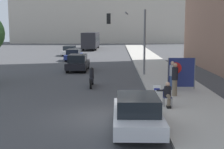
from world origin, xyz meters
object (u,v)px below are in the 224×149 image
(city_bus_on_road, at_px, (91,40))
(jogger_on_sidewalk, at_px, (175,79))
(protest_banner, at_px, (181,72))
(pedestrian_behind, at_px, (172,75))
(motorcycle_on_road, at_px, (92,79))
(seated_protester, at_px, (167,94))
(car_on_road_midblock, at_px, (74,55))
(traffic_light_pole, at_px, (130,31))
(parked_car_curbside, at_px, (137,113))
(car_on_road_distant, at_px, (70,51))
(car_on_road_nearest, at_px, (78,63))

(city_bus_on_road, bearing_deg, jogger_on_sidewalk, -78.99)
(protest_banner, bearing_deg, pedestrian_behind, -148.85)
(motorcycle_on_road, bearing_deg, jogger_on_sidewalk, -33.88)
(motorcycle_on_road, bearing_deg, pedestrian_behind, -16.28)
(seated_protester, xyz_separation_m, car_on_road_midblock, (-7.76, 23.17, -0.04))
(seated_protester, xyz_separation_m, traffic_light_pole, (-1.37, 10.71, 2.94))
(parked_car_curbside, distance_m, car_on_road_midblock, 27.15)
(city_bus_on_road, height_order, motorcycle_on_road, city_bus_on_road)
(pedestrian_behind, xyz_separation_m, city_bus_on_road, (-8.35, 40.21, 0.81))
(jogger_on_sidewalk, distance_m, parked_car_curbside, 6.17)
(parked_car_curbside, distance_m, car_on_road_distant, 34.53)
(pedestrian_behind, distance_m, city_bus_on_road, 41.08)
(car_on_road_nearest, xyz_separation_m, motorcycle_on_road, (1.94, -8.05, -0.19))
(pedestrian_behind, height_order, traffic_light_pole, traffic_light_pole)
(pedestrian_behind, bearing_deg, car_on_road_nearest, 0.86)
(pedestrian_behind, relative_size, traffic_light_pole, 0.33)
(jogger_on_sidewalk, height_order, motorcycle_on_road, jogger_on_sidewalk)
(car_on_road_nearest, relative_size, motorcycle_on_road, 1.98)
(car_on_road_distant, bearing_deg, parked_car_curbside, -77.11)
(protest_banner, relative_size, traffic_light_pole, 0.37)
(car_on_road_distant, bearing_deg, seated_protester, -72.89)
(protest_banner, height_order, car_on_road_midblock, protest_banner)
(jogger_on_sidewalk, relative_size, pedestrian_behind, 1.05)
(jogger_on_sidewalk, xyz_separation_m, traffic_light_pole, (-2.15, 8.33, 2.62))
(pedestrian_behind, xyz_separation_m, motorcycle_on_road, (-5.07, 1.48, -0.46))
(car_on_road_nearest, distance_m, city_bus_on_road, 30.73)
(seated_protester, bearing_deg, jogger_on_sidewalk, 91.21)
(seated_protester, distance_m, car_on_road_nearest, 15.00)
(seated_protester, distance_m, car_on_road_distant, 31.79)
(parked_car_curbside, bearing_deg, protest_banner, 67.68)
(car_on_road_midblock, height_order, city_bus_on_road, city_bus_on_road)
(seated_protester, height_order, pedestrian_behind, pedestrian_behind)
(car_on_road_nearest, xyz_separation_m, city_bus_on_road, (-1.35, 30.68, 1.08))
(traffic_light_pole, bearing_deg, car_on_road_midblock, 117.17)
(car_on_road_distant, bearing_deg, car_on_road_midblock, -77.53)
(parked_car_curbside, distance_m, car_on_road_nearest, 17.56)
(protest_banner, bearing_deg, jogger_on_sidewalk, -109.86)
(traffic_light_pole, xyz_separation_m, city_bus_on_road, (-6.03, 33.69, -1.86))
(seated_protester, bearing_deg, car_on_road_nearest, 133.15)
(protest_banner, height_order, car_on_road_nearest, protest_banner)
(jogger_on_sidewalk, distance_m, car_on_road_distant, 29.78)
(jogger_on_sidewalk, height_order, car_on_road_nearest, jogger_on_sidewalk)
(pedestrian_behind, relative_size, parked_car_curbside, 0.41)
(pedestrian_behind, bearing_deg, parked_car_curbside, 125.36)
(car_on_road_nearest, bearing_deg, motorcycle_on_road, -76.47)
(seated_protester, relative_size, parked_car_curbside, 0.28)
(seated_protester, distance_m, parked_car_curbside, 3.67)
(seated_protester, height_order, motorcycle_on_road, motorcycle_on_road)
(protest_banner, height_order, city_bus_on_road, city_bus_on_road)
(traffic_light_pole, height_order, car_on_road_distant, traffic_light_pole)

